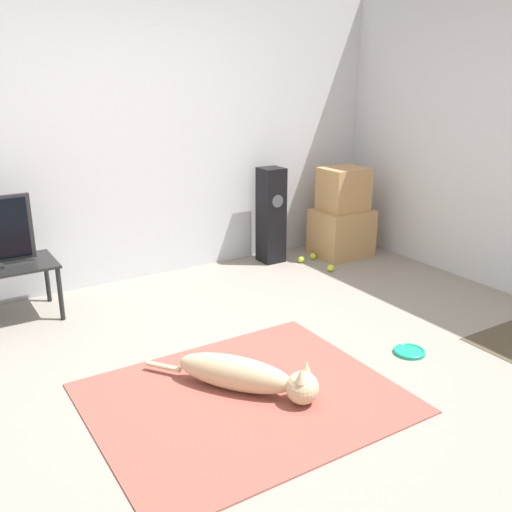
{
  "coord_description": "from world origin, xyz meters",
  "views": [
    {
      "loc": [
        -1.67,
        -2.69,
        1.83
      ],
      "look_at": [
        0.55,
        0.87,
        0.45
      ],
      "focal_mm": 40.0,
      "sensor_mm": 36.0,
      "label": 1
    }
  ],
  "objects_px": {
    "dog": "(248,376)",
    "frisbee": "(409,352)",
    "floor_speaker": "(271,215)",
    "tennis_ball_near_speaker": "(331,268)",
    "cardboard_box_lower": "(341,233)",
    "tennis_ball_by_boxes": "(301,259)",
    "tennis_ball_loose_on_carpet": "(313,256)",
    "cardboard_box_upper": "(344,189)"
  },
  "relations": [
    {
      "from": "dog",
      "to": "frisbee",
      "type": "relative_size",
      "value": 4.39
    },
    {
      "from": "frisbee",
      "to": "floor_speaker",
      "type": "height_order",
      "value": "floor_speaker"
    },
    {
      "from": "tennis_ball_near_speaker",
      "to": "frisbee",
      "type": "bearing_deg",
      "value": -110.7
    },
    {
      "from": "cardboard_box_lower",
      "to": "tennis_ball_near_speaker",
      "type": "xyz_separation_m",
      "value": [
        -0.4,
        -0.34,
        -0.21
      ]
    },
    {
      "from": "tennis_ball_by_boxes",
      "to": "tennis_ball_near_speaker",
      "type": "bearing_deg",
      "value": -76.52
    },
    {
      "from": "tennis_ball_by_boxes",
      "to": "tennis_ball_loose_on_carpet",
      "type": "relative_size",
      "value": 1.0
    },
    {
      "from": "frisbee",
      "to": "tennis_ball_near_speaker",
      "type": "height_order",
      "value": "tennis_ball_near_speaker"
    },
    {
      "from": "dog",
      "to": "tennis_ball_loose_on_carpet",
      "type": "distance_m",
      "value": 2.57
    },
    {
      "from": "frisbee",
      "to": "cardboard_box_lower",
      "type": "relative_size",
      "value": 0.39
    },
    {
      "from": "floor_speaker",
      "to": "tennis_ball_near_speaker",
      "type": "xyz_separation_m",
      "value": [
        0.31,
        -0.57,
        -0.43
      ]
    },
    {
      "from": "frisbee",
      "to": "cardboard_box_upper",
      "type": "height_order",
      "value": "cardboard_box_upper"
    },
    {
      "from": "tennis_ball_loose_on_carpet",
      "to": "tennis_ball_near_speaker",
      "type": "bearing_deg",
      "value": -100.81
    },
    {
      "from": "tennis_ball_by_boxes",
      "to": "tennis_ball_loose_on_carpet",
      "type": "distance_m",
      "value": 0.16
    },
    {
      "from": "cardboard_box_upper",
      "to": "floor_speaker",
      "type": "bearing_deg",
      "value": 161.89
    },
    {
      "from": "tennis_ball_by_boxes",
      "to": "floor_speaker",
      "type": "bearing_deg",
      "value": 137.04
    },
    {
      "from": "cardboard_box_upper",
      "to": "cardboard_box_lower",
      "type": "bearing_deg",
      "value": 60.56
    },
    {
      "from": "dog",
      "to": "tennis_ball_by_boxes",
      "type": "bearing_deg",
      "value": 46.32
    },
    {
      "from": "frisbee",
      "to": "dog",
      "type": "bearing_deg",
      "value": 172.6
    },
    {
      "from": "frisbee",
      "to": "floor_speaker",
      "type": "xyz_separation_m",
      "value": [
        0.28,
        2.13,
        0.45
      ]
    },
    {
      "from": "tennis_ball_near_speaker",
      "to": "tennis_ball_by_boxes",
      "type": "bearing_deg",
      "value": 103.48
    },
    {
      "from": "tennis_ball_near_speaker",
      "to": "cardboard_box_upper",
      "type": "bearing_deg",
      "value": 39.89
    },
    {
      "from": "cardboard_box_upper",
      "to": "frisbee",
      "type": "bearing_deg",
      "value": -117.55
    },
    {
      "from": "dog",
      "to": "cardboard_box_upper",
      "type": "relative_size",
      "value": 2.16
    },
    {
      "from": "cardboard_box_lower",
      "to": "cardboard_box_upper",
      "type": "distance_m",
      "value": 0.45
    },
    {
      "from": "cardboard_box_lower",
      "to": "floor_speaker",
      "type": "distance_m",
      "value": 0.78
    },
    {
      "from": "tennis_ball_near_speaker",
      "to": "tennis_ball_loose_on_carpet",
      "type": "height_order",
      "value": "same"
    },
    {
      "from": "cardboard_box_lower",
      "to": "tennis_ball_loose_on_carpet",
      "type": "height_order",
      "value": "cardboard_box_lower"
    },
    {
      "from": "cardboard_box_upper",
      "to": "tennis_ball_loose_on_carpet",
      "type": "bearing_deg",
      "value": 172.99
    },
    {
      "from": "floor_speaker",
      "to": "tennis_ball_loose_on_carpet",
      "type": "distance_m",
      "value": 0.61
    },
    {
      "from": "frisbee",
      "to": "cardboard_box_upper",
      "type": "bearing_deg",
      "value": 62.45
    },
    {
      "from": "cardboard_box_lower",
      "to": "tennis_ball_near_speaker",
      "type": "distance_m",
      "value": 0.57
    },
    {
      "from": "cardboard_box_upper",
      "to": "tennis_ball_near_speaker",
      "type": "distance_m",
      "value": 0.84
    },
    {
      "from": "cardboard_box_upper",
      "to": "tennis_ball_near_speaker",
      "type": "bearing_deg",
      "value": -140.11
    },
    {
      "from": "frisbee",
      "to": "cardboard_box_lower",
      "type": "bearing_deg",
      "value": 62.44
    },
    {
      "from": "tennis_ball_loose_on_carpet",
      "to": "cardboard_box_upper",
      "type": "bearing_deg",
      "value": -7.01
    },
    {
      "from": "frisbee",
      "to": "tennis_ball_by_boxes",
      "type": "distance_m",
      "value": 1.99
    },
    {
      "from": "floor_speaker",
      "to": "tennis_ball_by_boxes",
      "type": "bearing_deg",
      "value": -42.96
    },
    {
      "from": "cardboard_box_lower",
      "to": "tennis_ball_by_boxes",
      "type": "xyz_separation_m",
      "value": [
        -0.49,
        0.02,
        -0.21
      ]
    },
    {
      "from": "frisbee",
      "to": "tennis_ball_by_boxes",
      "type": "relative_size",
      "value": 3.22
    },
    {
      "from": "dog",
      "to": "tennis_ball_by_boxes",
      "type": "relative_size",
      "value": 14.15
    },
    {
      "from": "floor_speaker",
      "to": "tennis_ball_near_speaker",
      "type": "height_order",
      "value": "floor_speaker"
    },
    {
      "from": "cardboard_box_lower",
      "to": "tennis_ball_near_speaker",
      "type": "bearing_deg",
      "value": -139.85
    }
  ]
}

